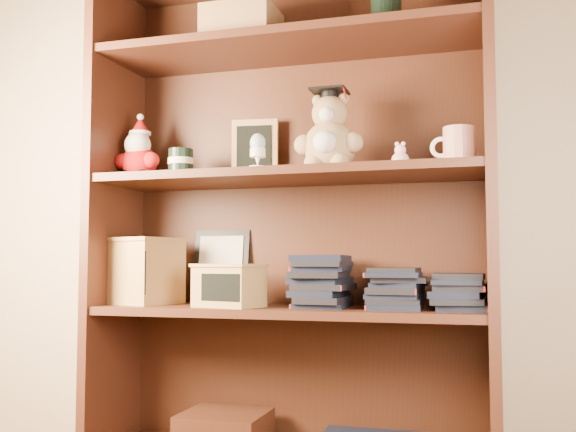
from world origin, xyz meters
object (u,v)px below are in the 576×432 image
object	(u,v)px
treats_box	(145,270)
bookcase	(292,231)
teacher_mug	(458,147)
grad_teddy_bear	(329,139)

from	to	relation	value
treats_box	bookcase	bearing A→B (deg)	6.23
bookcase	teacher_mug	xyz separation A→B (m)	(0.50, -0.05, 0.23)
bookcase	grad_teddy_bear	distance (m)	0.30
treats_box	teacher_mug	bearing A→B (deg)	0.05
bookcase	grad_teddy_bear	bearing A→B (deg)	-23.76
teacher_mug	treats_box	distance (m)	1.03
grad_teddy_bear	treats_box	bearing A→B (deg)	179.37
bookcase	teacher_mug	bearing A→B (deg)	-5.78
grad_teddy_bear	teacher_mug	size ratio (longest dim) A/B	2.03
bookcase	treats_box	distance (m)	0.49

